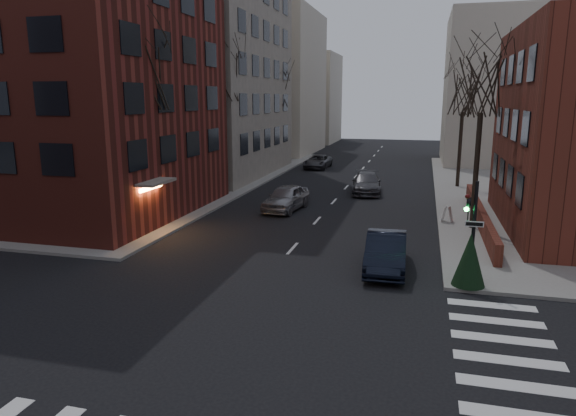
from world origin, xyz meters
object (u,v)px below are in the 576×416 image
object	(u,v)px
streetlamp_far	(287,126)
evergreen_shrub	(470,259)
car_lane_silver	(286,198)
tree_left_c	(277,89)
parked_sedan	(386,252)
sandwich_board	(447,214)
tree_left_a	(143,74)
tree_right_b	(464,93)
car_lane_gray	(367,183)
streetlamp_near	(214,141)
tree_left_b	(225,75)
traffic_signal	(471,238)
car_lane_far	(318,162)
tree_right_a	(483,82)

from	to	relation	value
streetlamp_far	evergreen_shrub	xyz separation A→B (m)	(16.09, -33.50, -3.04)
car_lane_silver	tree_left_c	bearing A→B (deg)	114.79
streetlamp_far	parked_sedan	bearing A→B (deg)	-68.15
parked_sedan	sandwich_board	bearing A→B (deg)	70.13
tree_left_a	sandwich_board	world-z (taller)	tree_left_a
tree_left_a	tree_right_b	distance (m)	25.19
car_lane_gray	tree_right_b	bearing A→B (deg)	25.39
car_lane_gray	evergreen_shrub	distance (m)	20.29
streetlamp_near	streetlamp_far	size ratio (longest dim) A/B	1.00
parked_sedan	evergreen_shrub	size ratio (longest dim) A/B	2.28
tree_left_b	streetlamp_far	distance (m)	16.68
tree_left_c	sandwich_board	size ratio (longest dim) A/B	10.63
tree_left_b	evergreen_shrub	xyz separation A→B (m)	(16.69, -17.50, -7.72)
streetlamp_far	tree_left_b	bearing A→B (deg)	-92.15
parked_sedan	evergreen_shrub	world-z (taller)	evergreen_shrub
traffic_signal	tree_right_b	size ratio (longest dim) A/B	0.44
car_lane_far	traffic_signal	bearing A→B (deg)	-66.34
car_lane_gray	sandwich_board	xyz separation A→B (m)	(5.64, -8.84, -0.16)
car_lane_silver	sandwich_board	xyz separation A→B (m)	(10.06, -1.32, -0.22)
streetlamp_far	car_lane_gray	distance (m)	17.70
tree_right_b	parked_sedan	xyz separation A→B (m)	(-4.17, -22.00, -6.80)
tree_left_a	streetlamp_far	distance (m)	28.32
streetlamp_far	tree_right_a	bearing A→B (deg)	-54.69
tree_left_a	tree_left_c	size ratio (longest dim) A/B	1.06
tree_left_a	car_lane_silver	world-z (taller)	tree_left_a
tree_right_a	car_lane_gray	bearing A→B (deg)	125.12
traffic_signal	tree_left_c	distance (m)	35.76
sandwich_board	evergreen_shrub	distance (m)	10.55
evergreen_shrub	parked_sedan	bearing A→B (deg)	155.30
tree_left_a	car_lane_gray	distance (m)	19.11
traffic_signal	car_lane_silver	xyz separation A→B (m)	(-10.49, 11.36, -1.08)
tree_left_b	streetlamp_far	bearing A→B (deg)	87.85
tree_left_b	evergreen_shrub	bearing A→B (deg)	-46.35
traffic_signal	streetlamp_near	world-z (taller)	streetlamp_near
tree_left_a	parked_sedan	world-z (taller)	tree_left_a
tree_left_c	car_lane_far	size ratio (longest dim) A/B	1.98
tree_left_c	streetlamp_far	xyz separation A→B (m)	(0.60, 2.00, -3.79)
tree_left_a	streetlamp_near	xyz separation A→B (m)	(0.60, 8.00, -4.23)
tree_left_c	sandwich_board	world-z (taller)	tree_left_c
tree_right_a	parked_sedan	bearing A→B (deg)	-117.52
tree_right_a	car_lane_far	distance (m)	27.45
traffic_signal	tree_left_b	world-z (taller)	tree_left_b
streetlamp_near	parked_sedan	bearing A→B (deg)	-43.08
streetlamp_near	parked_sedan	xyz separation A→B (m)	(12.83, -12.00, -3.45)
tree_right_a	evergreen_shrub	bearing A→B (deg)	-95.45
tree_right_a	car_lane_gray	distance (m)	14.07
traffic_signal	sandwich_board	xyz separation A→B (m)	(-0.43, 10.03, -1.30)
tree_left_c	tree_right_a	size ratio (longest dim) A/B	1.00
tree_left_b	tree_left_c	size ratio (longest dim) A/B	1.11
tree_right_b	tree_left_c	bearing A→B (deg)	155.56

